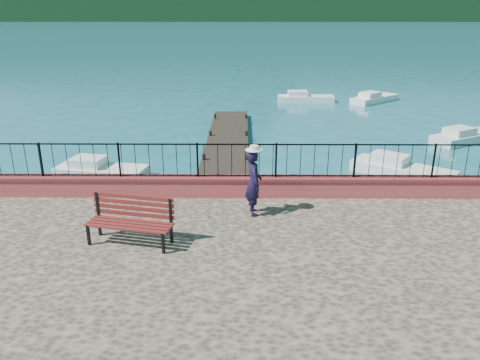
{
  "coord_description": "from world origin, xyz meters",
  "views": [
    {
      "loc": [
        -1.2,
        -8.77,
        6.22
      ],
      "look_at": [
        -1.29,
        2.0,
        2.3
      ],
      "focal_mm": 35.0,
      "sensor_mm": 36.0,
      "label": 1
    }
  ],
  "objects_px": {
    "boat_1": "(403,166)",
    "boat_0": "(101,167)",
    "person": "(254,183)",
    "boat_2": "(467,134)",
    "park_bench": "(131,230)",
    "boat_4": "(306,96)",
    "boat_5": "(375,96)"
  },
  "relations": [
    {
      "from": "boat_1",
      "to": "boat_0",
      "type": "bearing_deg",
      "value": -141.39
    },
    {
      "from": "person",
      "to": "boat_2",
      "type": "relative_size",
      "value": 0.44
    },
    {
      "from": "park_bench",
      "to": "boat_4",
      "type": "height_order",
      "value": "park_bench"
    },
    {
      "from": "person",
      "to": "boat_4",
      "type": "xyz_separation_m",
      "value": [
        4.2,
        22.51,
        -1.66
      ]
    },
    {
      "from": "person",
      "to": "boat_1",
      "type": "xyz_separation_m",
      "value": [
        6.07,
        6.44,
        -1.66
      ]
    },
    {
      "from": "boat_5",
      "to": "boat_0",
      "type": "bearing_deg",
      "value": -173.31
    },
    {
      "from": "boat_4",
      "to": "person",
      "type": "bearing_deg",
      "value": -99.71
    },
    {
      "from": "boat_2",
      "to": "boat_5",
      "type": "relative_size",
      "value": 0.96
    },
    {
      "from": "boat_2",
      "to": "boat_1",
      "type": "bearing_deg",
      "value": -162.27
    },
    {
      "from": "boat_5",
      "to": "boat_2",
      "type": "bearing_deg",
      "value": -121.13
    },
    {
      "from": "boat_1",
      "to": "boat_5",
      "type": "bearing_deg",
      "value": 116.49
    },
    {
      "from": "person",
      "to": "boat_1",
      "type": "bearing_deg",
      "value": -53.25
    },
    {
      "from": "boat_2",
      "to": "boat_4",
      "type": "xyz_separation_m",
      "value": [
        -6.72,
        10.83,
        0.0
      ]
    },
    {
      "from": "park_bench",
      "to": "person",
      "type": "xyz_separation_m",
      "value": [
        2.82,
        1.68,
        0.54
      ]
    },
    {
      "from": "person",
      "to": "boat_0",
      "type": "height_order",
      "value": "person"
    },
    {
      "from": "person",
      "to": "boat_4",
      "type": "height_order",
      "value": "person"
    },
    {
      "from": "park_bench",
      "to": "boat_5",
      "type": "distance_m",
      "value": 26.92
    },
    {
      "from": "park_bench",
      "to": "person",
      "type": "relative_size",
      "value": 1.19
    },
    {
      "from": "boat_4",
      "to": "boat_5",
      "type": "bearing_deg",
      "value": -0.18
    },
    {
      "from": "person",
      "to": "boat_5",
      "type": "relative_size",
      "value": 0.42
    },
    {
      "from": "park_bench",
      "to": "boat_0",
      "type": "bearing_deg",
      "value": 123.66
    },
    {
      "from": "park_bench",
      "to": "boat_5",
      "type": "height_order",
      "value": "park_bench"
    },
    {
      "from": "park_bench",
      "to": "boat_5",
      "type": "bearing_deg",
      "value": 76.0
    },
    {
      "from": "person",
      "to": "boat_4",
      "type": "relative_size",
      "value": 0.44
    },
    {
      "from": "boat_5",
      "to": "park_bench",
      "type": "bearing_deg",
      "value": -156.93
    },
    {
      "from": "park_bench",
      "to": "boat_4",
      "type": "bearing_deg",
      "value": 86.21
    },
    {
      "from": "boat_5",
      "to": "person",
      "type": "bearing_deg",
      "value": -152.72
    },
    {
      "from": "boat_0",
      "to": "boat_1",
      "type": "xyz_separation_m",
      "value": [
        11.95,
        0.26,
        0.0
      ]
    },
    {
      "from": "boat_2",
      "to": "boat_4",
      "type": "bearing_deg",
      "value": 92.35
    },
    {
      "from": "park_bench",
      "to": "boat_2",
      "type": "bearing_deg",
      "value": 56.59
    },
    {
      "from": "park_bench",
      "to": "boat_1",
      "type": "distance_m",
      "value": 12.09
    },
    {
      "from": "boat_1",
      "to": "boat_2",
      "type": "bearing_deg",
      "value": 84.55
    }
  ]
}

